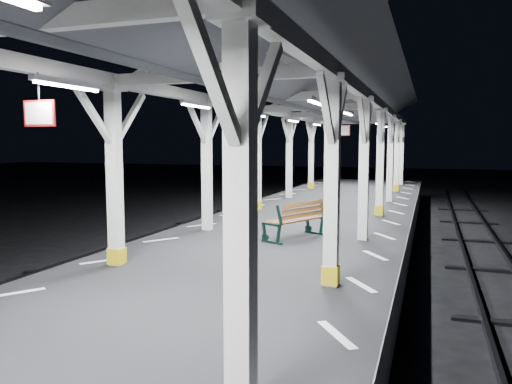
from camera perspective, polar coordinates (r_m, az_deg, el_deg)
The scene contains 6 objects.
ground at distance 7.44m, azimuth -11.22°, elevation -20.58°, with size 120.00×120.00×0.00m, color black.
platform at distance 7.23m, azimuth -11.30°, elevation -17.02°, with size 6.00×50.00×1.00m, color black.
hazard_stripes_left at distance 8.52m, azimuth -25.97°, elevation -10.38°, with size 1.00×48.00×0.01m, color silver.
hazard_stripes_right at distance 6.24m, azimuth 9.18°, elevation -15.77°, with size 1.00×48.00×0.01m, color silver.
canopy at distance 6.78m, azimuth -12.08°, elevation 16.43°, with size 5.40×49.00×4.65m.
bench_mid at distance 11.79m, azimuth 4.78°, elevation -3.09°, with size 1.24×1.77×0.90m.
Camera 1 is at (3.43, -5.73, 3.28)m, focal length 35.00 mm.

